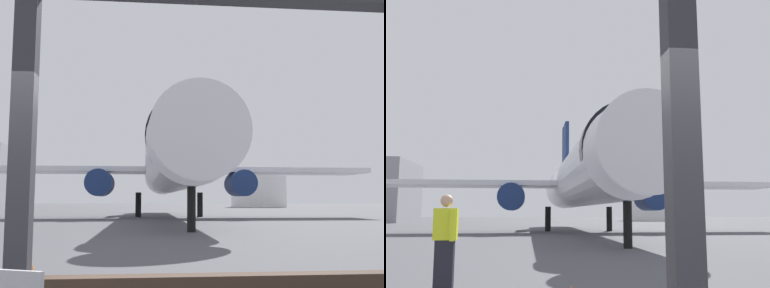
{
  "view_description": "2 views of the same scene",
  "coord_description": "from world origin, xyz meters",
  "views": [
    {
      "loc": [
        1.1,
        -4.36,
        1.35
      ],
      "look_at": [
        3.33,
        17.55,
        3.95
      ],
      "focal_mm": 44.04,
      "sensor_mm": 36.0,
      "label": 1
    },
    {
      "loc": [
        -1.02,
        -2.86,
        1.42
      ],
      "look_at": [
        0.68,
        12.07,
        3.71
      ],
      "focal_mm": 42.35,
      "sensor_mm": 36.0,
      "label": 2
    }
  ],
  "objects": [
    {
      "name": "ground_plane",
      "position": [
        0.0,
        40.0,
        0.0
      ],
      "size": [
        220.0,
        220.0,
        0.0
      ],
      "primitive_type": "plane",
      "color": "#4C4C51"
    },
    {
      "name": "window_frame",
      "position": [
        0.0,
        0.0,
        1.24
      ],
      "size": [
        7.61,
        0.24,
        3.53
      ],
      "color": "#38281E",
      "rests_on": "ground"
    },
    {
      "name": "airplane",
      "position": [
        3.08,
        29.32,
        3.81
      ],
      "size": [
        29.97,
        35.27,
        10.76
      ],
      "color": "silver",
      "rests_on": "ground"
    },
    {
      "name": "traffic_cone",
      "position": [
        -0.48,
        2.55,
        0.28
      ],
      "size": [
        0.36,
        0.36,
        0.59
      ],
      "color": "orange",
      "rests_on": "ground"
    },
    {
      "name": "fuel_storage_tank",
      "position": [
        21.78,
        79.49,
        2.74
      ],
      "size": [
        9.96,
        9.96,
        5.47
      ],
      "primitive_type": "cylinder",
      "color": "white",
      "rests_on": "ground"
    }
  ]
}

